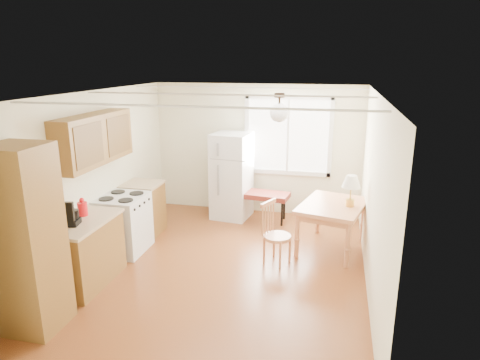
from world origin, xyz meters
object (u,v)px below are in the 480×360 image
(chair, at_px, (272,229))
(bench, at_px, (256,195))
(refrigerator, at_px, (232,176))
(dining_table, at_px, (333,210))

(chair, bearing_deg, bench, 132.29)
(bench, height_order, chair, chair)
(refrigerator, distance_m, dining_table, 2.18)
(bench, bearing_deg, dining_table, -27.70)
(bench, bearing_deg, chair, -64.18)
(refrigerator, bearing_deg, chair, -51.41)
(chair, bearing_deg, refrigerator, 144.88)
(bench, distance_m, dining_table, 1.71)
(refrigerator, bearing_deg, dining_table, -22.13)
(refrigerator, height_order, chair, refrigerator)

